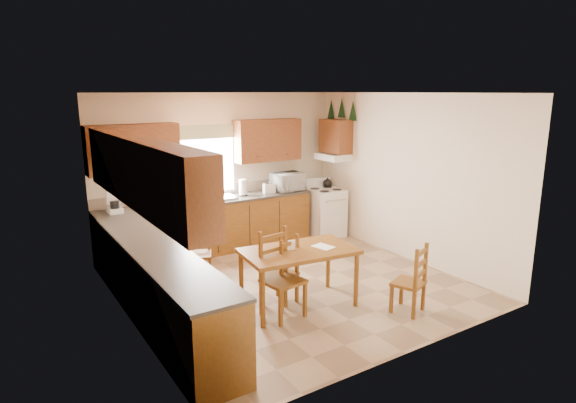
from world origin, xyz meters
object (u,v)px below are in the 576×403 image
chair_near_left (280,270)px  chair_far_left (197,250)px  chair_far_right (283,275)px  microwave (288,182)px  chair_near_right (409,278)px  stove (325,213)px  dining_table (299,278)px

chair_near_left → chair_far_left: (-0.60, 1.29, 0.01)m
chair_near_left → chair_far_right: chair_far_right is taller
microwave → chair_near_right: 3.52m
chair_near_left → chair_near_right: 1.63m
chair_near_left → microwave: bearing=-145.7°
chair_far_left → chair_near_left: bearing=-41.4°
stove → chair_near_left: bearing=-133.1°
dining_table → chair_far_right: 0.40m
chair_near_left → chair_far_left: bearing=-85.7°
microwave → chair_far_right: (-1.82, -2.70, -0.55)m
dining_table → chair_near_right: 1.38m
microwave → stove: bearing=-27.0°
chair_near_left → chair_near_right: chair_near_left is taller
stove → chair_near_right: (-1.12, -3.19, -0.00)m
stove → microwave: size_ratio=1.62×
chair_near_left → chair_far_left: chair_far_left is taller
chair_near_left → chair_far_right: bearing=43.5°
dining_table → chair_far_left: size_ratio=1.52×
chair_near_right → chair_far_right: chair_far_right is taller
stove → chair_near_left: chair_near_left is taller
microwave → chair_far_left: 2.57m
stove → dining_table: (-2.18, -2.30, -0.06)m
chair_far_right → dining_table: bearing=16.8°
microwave → chair_near_left: (-1.65, -2.36, -0.62)m
microwave → dining_table: (-1.48, -2.55, -0.70)m
microwave → chair_far_left: bearing=-161.7°
chair_near_right → microwave: bearing=-118.2°
chair_near_left → chair_far_right: size_ratio=0.86×
chair_near_right → chair_far_left: chair_far_left is taller
stove → dining_table: size_ratio=0.62×
stove → chair_far_left: (-2.95, -0.82, 0.02)m
microwave → chair_near_left: bearing=-132.0°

